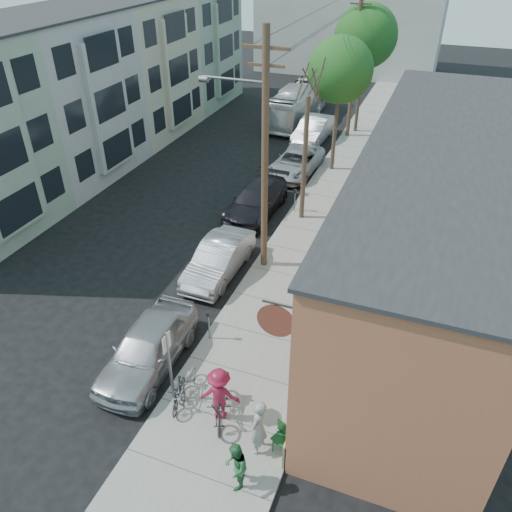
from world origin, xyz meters
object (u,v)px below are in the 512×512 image
(parking_meter_far, at_px, (295,197))
(parked_bike_b, at_px, (188,382))
(tree_leafy_far, at_px, (366,36))
(patron_grey, at_px, (258,427))
(car_1, at_px, (219,259))
(sign_post, at_px, (169,360))
(tree_leafy_mid, at_px, (340,70))
(parking_meter_near, at_px, (209,321))
(car_2, at_px, (256,200))
(utility_pole_near, at_px, (264,154))
(bus, at_px, (299,102))
(car_3, at_px, (296,162))
(car_4, at_px, (314,130))
(patio_chair_a, at_px, (303,375))
(patio_chair_b, at_px, (281,438))
(patron_green, at_px, (236,467))
(cyclist, at_px, (220,394))
(parked_bike_a, at_px, (179,393))
(tree_bare, at_px, (305,161))
(car_0, at_px, (148,347))

(parking_meter_far, height_order, parked_bike_b, parking_meter_far)
(tree_leafy_far, distance_m, patron_grey, 28.52)
(car_1, bearing_deg, sign_post, -76.86)
(tree_leafy_mid, bearing_deg, parking_meter_far, -95.13)
(parking_meter_near, bearing_deg, car_2, 100.92)
(utility_pole_near, distance_m, bus, 21.07)
(parking_meter_near, relative_size, tree_leafy_mid, 0.16)
(sign_post, height_order, car_1, sign_post)
(parked_bike_b, relative_size, car_3, 0.30)
(car_4, bearing_deg, tree_leafy_mid, -59.01)
(sign_post, xyz_separation_m, patio_chair_a, (3.74, 2.01, -1.24))
(tree_leafy_far, xyz_separation_m, bus, (-4.79, 1.40, -5.32))
(parking_meter_near, distance_m, patio_chair_a, 3.97)
(patio_chair_b, relative_size, patron_green, 0.55)
(utility_pole_near, height_order, car_3, utility_pole_near)
(tree_leafy_mid, height_order, patio_chair_a, tree_leafy_mid)
(parking_meter_far, xyz_separation_m, cyclist, (1.82, -13.64, 0.13))
(parking_meter_near, distance_m, tree_leafy_mid, 17.49)
(parking_meter_far, bearing_deg, parked_bike_a, -88.36)
(tree_bare, height_order, parked_bike_b, tree_bare)
(parking_meter_far, bearing_deg, sign_post, -89.58)
(patio_chair_b, relative_size, parked_bike_a, 0.58)
(car_3, bearing_deg, bus, 108.68)
(car_4, bearing_deg, car_2, -87.39)
(sign_post, bearing_deg, patio_chair_a, 28.26)
(tree_leafy_mid, relative_size, car_0, 1.59)
(cyclist, relative_size, car_0, 0.39)
(patron_green, height_order, bus, bus)
(utility_pole_near, xyz_separation_m, car_0, (-1.59, -7.12, -4.57))
(parked_bike_b, bearing_deg, patron_grey, -30.88)
(car_1, xyz_separation_m, car_3, (-0.00, 11.51, -0.06))
(car_3, bearing_deg, patio_chair_b, -71.18)
(tree_leafy_mid, height_order, parked_bike_a, tree_leafy_mid)
(sign_post, xyz_separation_m, parking_meter_near, (-0.10, 2.94, -0.85))
(parking_meter_far, bearing_deg, patio_chair_b, -74.32)
(sign_post, relative_size, tree_leafy_mid, 0.36)
(parked_bike_a, bearing_deg, car_1, 90.61)
(tree_bare, height_order, car_4, tree_bare)
(patron_grey, xyz_separation_m, bus, (-7.57, 29.25, 0.22))
(parking_meter_far, bearing_deg, car_0, -96.66)
(utility_pole_near, distance_m, car_3, 11.42)
(tree_leafy_far, xyz_separation_m, car_0, (-2.00, -25.92, -5.84))
(parking_meter_near, distance_m, patio_chair_b, 5.28)
(car_2, bearing_deg, bus, 100.31)
(parking_meter_far, distance_m, patio_chair_a, 12.14)
(bus, bearing_deg, cyclist, -75.88)
(patron_grey, bearing_deg, tree_leafy_far, -169.85)
(parking_meter_near, distance_m, parking_meter_far, 10.59)
(tree_leafy_mid, relative_size, car_3, 1.51)
(tree_bare, bearing_deg, car_2, -174.34)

